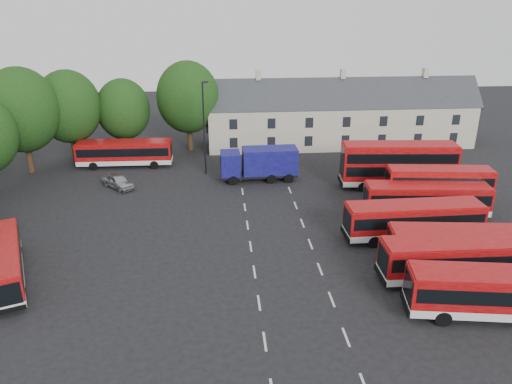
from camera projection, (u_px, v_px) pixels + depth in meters
The scene contains 16 objects.
ground at pixel (252, 258), 39.32m from camera, with size 140.00×140.00×0.00m, color black.
lane_markings at pixel (281, 245), 41.35m from camera, with size 5.15×33.80×0.01m.
treeline at pixel (45, 121), 53.08m from camera, with size 29.92×32.59×12.01m.
terrace_houses at pixel (340, 116), 66.57m from camera, with size 35.70×7.13×10.06m.
bus_row_a at pixel (501, 291), 31.63m from camera, with size 11.87×4.38×3.28m.
bus_row_b at pixel (461, 257), 35.63m from camera, with size 11.52×2.79×3.25m.
bus_row_c at pixel (459, 243), 37.96m from camera, with size 10.73×3.58×2.97m.
bus_row_d at pixel (414, 218), 41.69m from camera, with size 11.51×2.89×3.24m.
bus_row_e at pixel (427, 197), 45.86m from camera, with size 11.43×3.63×3.18m.
bus_dd_south at pixel (439, 185), 47.67m from camera, with size 10.00×3.32×4.02m.
bus_dd_north at pixel (399, 163), 52.30m from camera, with size 12.03×3.62×4.86m.
bus_west at pixel (4, 260), 35.74m from camera, with size 5.64×10.02×2.79m.
bus_north at pixel (125, 151), 58.91m from camera, with size 11.03×2.71×3.11m.
box_truck at pixel (260, 163), 54.60m from camera, with size 8.40×2.84×3.64m.
silver_car at pixel (118, 181), 52.99m from camera, with size 1.72×4.28×1.46m, color #B3B6BB.
lamppost at pixel (204, 126), 55.21m from camera, with size 0.73×0.43×10.51m.
Camera 1 is at (-2.51, -34.29, 19.79)m, focal length 35.00 mm.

